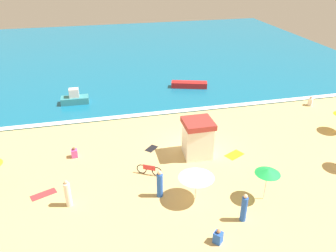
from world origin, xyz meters
name	(u,v)px	position (x,y,z in m)	size (l,w,h in m)	color
ground_plane	(188,146)	(0.00, 0.00, 0.00)	(60.00, 60.00, 0.00)	#D8B775
ocean_water	(136,52)	(0.00, 28.00, 0.05)	(60.00, 44.00, 0.10)	#146B93
wave_breaker_foam	(170,112)	(0.00, 6.30, 0.10)	(57.00, 0.70, 0.01)	white
lifeguard_cabana	(198,138)	(0.28, -1.28, 1.46)	(2.12, 2.11, 2.87)	white
beach_umbrella_0	(196,174)	(-1.35, -6.06, 1.85)	(2.47, 2.48, 2.10)	silver
beach_umbrella_4	(268,172)	(2.78, -7.02, 2.04)	(1.81, 1.81, 2.21)	silver
parked_bicycle	(149,170)	(-3.65, -2.90, 0.38)	(1.61, 0.95, 0.76)	black
beachgoer_0	(74,153)	(-8.66, 0.52, 0.34)	(0.45, 0.45, 0.83)	#D84CA5
beachgoer_2	(310,101)	(13.95, 4.77, 0.41)	(0.57, 0.57, 0.95)	white
beachgoer_4	(218,237)	(-1.23, -9.64, 0.37)	(0.60, 0.60, 0.88)	blue
beachgoer_6	(160,184)	(-3.41, -5.28, 0.90)	(0.47, 0.47, 1.91)	blue
beachgoer_7	(68,194)	(-8.89, -4.87, 0.85)	(0.39, 0.39, 1.84)	white
beachgoer_8	(244,208)	(0.73, -8.43, 0.86)	(0.47, 0.47, 1.84)	blue
beach_towel_0	(234,155)	(3.02, -1.97, 0.01)	(1.64, 1.38, 0.01)	orange
beach_towel_1	(151,149)	(-2.88, 0.35, 0.01)	(1.17, 1.17, 0.01)	black
beach_towel_2	(44,194)	(-10.54, -3.48, 0.01)	(1.68, 1.15, 0.01)	red
small_boat_0	(189,85)	(3.62, 12.01, 0.41)	(4.06, 2.14, 0.63)	red
small_boat_1	(75,98)	(-8.72, 10.45, 0.60)	(2.70, 1.28, 1.53)	teal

